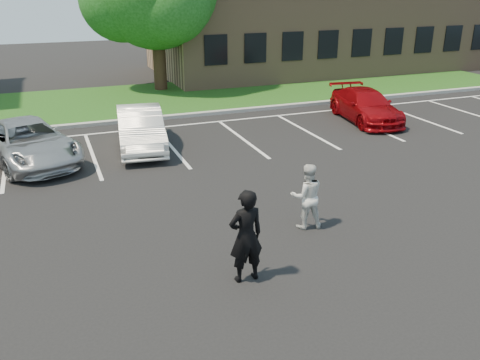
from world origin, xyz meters
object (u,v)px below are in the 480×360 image
Objects in this scene: man_black_suit at (246,236)px; car_red_compact at (366,106)px; car_silver_minivan at (28,142)px; car_white_sedan at (141,129)px; office_building at (322,5)px; man_white_shirt at (307,196)px.

man_black_suit is 0.43× the size of car_red_compact.
man_black_suit reaches higher than car_silver_minivan.
car_red_compact is at bearing 9.09° from car_white_sedan.
office_building reaches higher than car_white_sedan.
man_white_shirt is 0.37× the size of car_white_sedan.
car_silver_minivan is (-4.07, 9.25, -0.29)m from man_black_suit.
office_building reaches higher than car_silver_minivan.
office_building is 23.69m from car_silver_minivan.
car_white_sedan reaches higher than car_red_compact.
man_black_suit is 1.20× the size of man_white_shirt.
car_silver_minivan is 1.10× the size of car_red_compact.
man_white_shirt is (-12.49, -21.56, -3.33)m from office_building.
office_building is 11.35× the size of man_black_suit.
car_silver_minivan is at bearing -69.66° from man_black_suit.
car_red_compact is at bearing -137.44° from man_black_suit.
man_black_suit is 9.45m from car_white_sedan.
man_black_suit is at bearing 49.25° from man_white_shirt.
man_black_suit is at bearing -84.34° from car_silver_minivan.
car_silver_minivan is at bearing -170.14° from car_white_sedan.
man_white_shirt is 10.87m from car_red_compact.
car_white_sedan is (-15.04, -13.79, -3.43)m from office_building.
man_white_shirt is 0.36× the size of car_red_compact.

